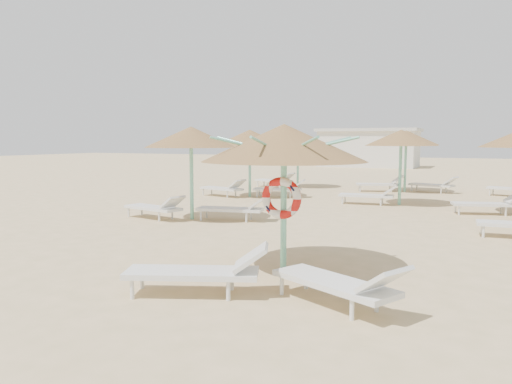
% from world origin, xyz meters
% --- Properties ---
extents(ground, '(120.00, 120.00, 0.00)m').
position_xyz_m(ground, '(0.00, 0.00, 0.00)').
color(ground, '#D5B382').
rests_on(ground, ground).
extents(main_palapa, '(2.88, 2.88, 2.59)m').
position_xyz_m(main_palapa, '(0.39, 0.25, 2.24)').
color(main_palapa, '#77CEAE').
rests_on(main_palapa, ground).
extents(lounger_main_a, '(2.21, 1.40, 0.77)m').
position_xyz_m(lounger_main_a, '(-0.19, -1.56, 0.37)').
color(lounger_main_a, silver).
rests_on(lounger_main_a, ground).
extents(lounger_main_b, '(2.11, 1.45, 0.75)m').
position_xyz_m(lounger_main_b, '(1.86, -1.23, 0.36)').
color(lounger_main_b, silver).
rests_on(lounger_main_b, ground).
extents(palapa_field, '(14.96, 13.70, 2.72)m').
position_xyz_m(palapa_field, '(0.29, 10.84, 2.31)').
color(palapa_field, '#77CEAE').
rests_on(palapa_field, ground).
extents(service_hut, '(8.40, 4.40, 3.25)m').
position_xyz_m(service_hut, '(-6.00, 35.00, 1.64)').
color(service_hut, silver).
rests_on(service_hut, ground).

